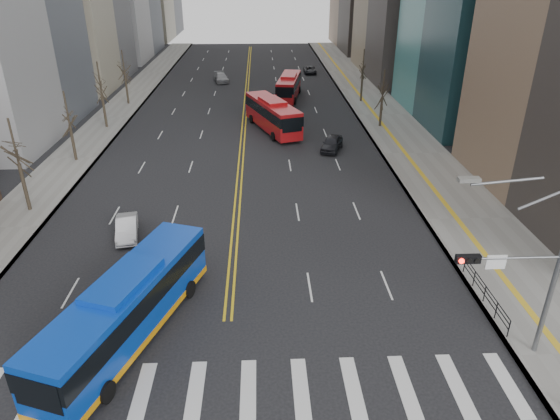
% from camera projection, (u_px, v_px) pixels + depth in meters
% --- Properties ---
extents(ground, '(220.00, 220.00, 0.00)m').
position_uv_depth(ground, '(222.00, 393.00, 22.22)').
color(ground, black).
extents(sidewalk_right, '(7.00, 130.00, 0.15)m').
position_uv_depth(sidewalk_right, '(383.00, 115.00, 63.17)').
color(sidewalk_right, gray).
rests_on(sidewalk_right, ground).
extents(sidewalk_left, '(5.00, 130.00, 0.15)m').
position_uv_depth(sidewalk_left, '(112.00, 118.00, 61.92)').
color(sidewalk_left, gray).
rests_on(sidewalk_left, ground).
extents(crosswalk, '(26.70, 4.00, 0.01)m').
position_uv_depth(crosswalk, '(222.00, 393.00, 22.22)').
color(crosswalk, silver).
rests_on(crosswalk, ground).
extents(centerline, '(0.55, 100.00, 0.01)m').
position_uv_depth(centerline, '(246.00, 98.00, 71.52)').
color(centerline, gold).
rests_on(centerline, ground).
extents(signal_mast, '(5.37, 0.37, 9.39)m').
position_uv_depth(signal_mast, '(526.00, 270.00, 22.38)').
color(signal_mast, slate).
rests_on(signal_mast, ground).
extents(pedestrian_railing, '(0.06, 6.06, 1.02)m').
position_uv_depth(pedestrian_railing, '(485.00, 291.00, 27.77)').
color(pedestrian_railing, black).
rests_on(pedestrian_railing, sidewalk_right).
extents(street_trees, '(35.20, 47.20, 7.60)m').
position_uv_depth(street_trees, '(170.00, 99.00, 50.77)').
color(street_trees, '#32281E').
rests_on(street_trees, ground).
extents(blue_bus, '(6.69, 12.68, 3.63)m').
position_uv_depth(blue_bus, '(127.00, 306.00, 24.79)').
color(blue_bus, '#0B39AE').
rests_on(blue_bus, ground).
extents(red_bus_near, '(6.32, 11.66, 3.62)m').
position_uv_depth(red_bus_near, '(272.00, 113.00, 56.65)').
color(red_bus_near, '#B41317').
rests_on(red_bus_near, ground).
extents(red_bus_far, '(4.19, 10.84, 3.37)m').
position_uv_depth(red_bus_far, '(289.00, 85.00, 70.45)').
color(red_bus_far, '#B41317').
rests_on(red_bus_far, ground).
extents(car_white, '(2.13, 4.18, 1.31)m').
position_uv_depth(car_white, '(127.00, 228.00, 34.80)').
color(car_white, silver).
rests_on(car_white, ground).
extents(car_dark_mid, '(3.09, 4.65, 1.47)m').
position_uv_depth(car_dark_mid, '(332.00, 143.00, 51.06)').
color(car_dark_mid, black).
rests_on(car_dark_mid, ground).
extents(car_silver, '(2.96, 5.16, 1.41)m').
position_uv_depth(car_silver, '(221.00, 78.00, 80.99)').
color(car_silver, '#97989D').
rests_on(car_silver, ground).
extents(car_dark_far, '(2.04, 4.38, 1.21)m').
position_uv_depth(car_dark_far, '(310.00, 70.00, 87.35)').
color(car_dark_far, black).
rests_on(car_dark_far, ground).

